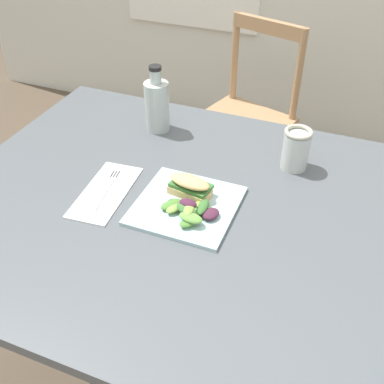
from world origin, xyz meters
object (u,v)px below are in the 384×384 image
object	(u,v)px
chair_wooden_far	(245,118)
sandwich_half_front	(190,186)
dining_table	(198,239)
fork_on_napkin	(108,187)
bottle_cold_brew	(157,108)
plate_lunch	(186,205)
mason_jar_iced_tea	(296,151)

from	to	relation	value
chair_wooden_far	sandwich_half_front	bearing A→B (deg)	-83.19
dining_table	fork_on_napkin	distance (m)	0.29
sandwich_half_front	bottle_cold_brew	distance (m)	0.38
sandwich_half_front	dining_table	bearing A→B (deg)	-42.51
dining_table	sandwich_half_front	world-z (taller)	sandwich_half_front
dining_table	plate_lunch	bearing A→B (deg)	-172.88
mason_jar_iced_tea	dining_table	bearing A→B (deg)	-123.65
dining_table	plate_lunch	xyz separation A→B (m)	(-0.03, -0.00, 0.11)
plate_lunch	bottle_cold_brew	distance (m)	0.42
dining_table	plate_lunch	size ratio (longest dim) A/B	5.37
sandwich_half_front	bottle_cold_brew	size ratio (longest dim) A/B	0.56
chair_wooden_far	mason_jar_iced_tea	xyz separation A→B (m)	(0.34, -0.73, 0.35)
dining_table	sandwich_half_front	bearing A→B (deg)	137.49
chair_wooden_far	bottle_cold_brew	distance (m)	0.79
plate_lunch	sandwich_half_front	xyz separation A→B (m)	(-0.01, 0.04, 0.03)
mason_jar_iced_tea	bottle_cold_brew	bearing A→B (deg)	173.72
sandwich_half_front	fork_on_napkin	world-z (taller)	sandwich_half_front
plate_lunch	mason_jar_iced_tea	size ratio (longest dim) A/B	2.09
bottle_cold_brew	mason_jar_iced_tea	xyz separation A→B (m)	(0.46, -0.05, -0.02)
chair_wooden_far	bottle_cold_brew	world-z (taller)	bottle_cold_brew
mason_jar_iced_tea	plate_lunch	bearing A→B (deg)	-127.67
chair_wooden_far	plate_lunch	xyz separation A→B (m)	(0.12, -1.02, 0.30)
plate_lunch	bottle_cold_brew	world-z (taller)	bottle_cold_brew
bottle_cold_brew	fork_on_napkin	bearing A→B (deg)	-88.49
dining_table	sandwich_half_front	xyz separation A→B (m)	(-0.04, 0.04, 0.15)
chair_wooden_far	mason_jar_iced_tea	bearing A→B (deg)	-65.03
fork_on_napkin	bottle_cold_brew	world-z (taller)	bottle_cold_brew
dining_table	chair_wooden_far	bearing A→B (deg)	98.71
chair_wooden_far	mason_jar_iced_tea	world-z (taller)	chair_wooden_far
dining_table	chair_wooden_far	distance (m)	1.04
dining_table	mason_jar_iced_tea	distance (m)	0.37
sandwich_half_front	bottle_cold_brew	bearing A→B (deg)	128.20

